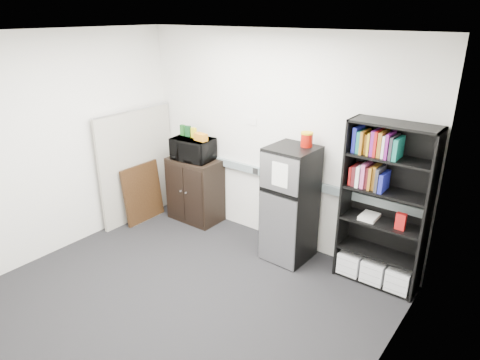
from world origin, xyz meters
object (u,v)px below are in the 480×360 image
at_px(cubicle_partition, 137,165).
at_px(microwave, 193,149).
at_px(bookshelf, 384,208).
at_px(cabinet, 195,190).
at_px(refrigerator, 290,204).

xyz_separation_m(cubicle_partition, microwave, (0.73, 0.40, 0.27)).
height_order(cubicle_partition, microwave, cubicle_partition).
bearing_deg(bookshelf, cabinet, -178.63).
bearing_deg(microwave, bookshelf, -5.90).
xyz_separation_m(cubicle_partition, cabinet, (0.73, 0.42, -0.35)).
bearing_deg(refrigerator, microwave, 179.68).
xyz_separation_m(microwave, refrigerator, (1.62, -0.06, -0.37)).
relative_size(microwave, refrigerator, 0.39).
height_order(bookshelf, cabinet, bookshelf).
relative_size(cabinet, refrigerator, 0.65).
distance_m(bookshelf, microwave, 2.71).
distance_m(microwave, refrigerator, 1.67).
xyz_separation_m(cabinet, microwave, (0.00, -0.02, 0.62)).
height_order(bookshelf, cubicle_partition, bookshelf).
height_order(cubicle_partition, cabinet, cubicle_partition).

